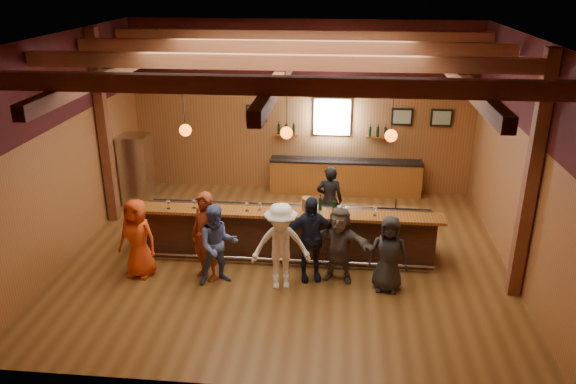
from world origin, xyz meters
name	(u,v)px	position (x,y,z in m)	size (l,w,h in m)	color
room	(287,106)	(0.00, 0.06, 3.21)	(9.04, 9.00, 4.52)	brown
bar_counter	(288,231)	(0.02, 0.15, 0.52)	(6.30, 1.07, 1.11)	black
back_bar_cabinet	(345,177)	(1.20, 3.72, 0.48)	(4.00, 0.52, 0.95)	brown
window	(332,117)	(0.80, 3.95, 2.05)	(0.95, 0.09, 0.95)	silver
framed_pictures	(366,116)	(1.67, 3.94, 2.10)	(5.35, 0.05, 0.45)	black
wine_shelves	(332,134)	(0.80, 3.88, 1.62)	(3.00, 0.18, 0.30)	brown
pendant_lights	(286,133)	(0.00, 0.00, 2.71)	(4.24, 0.24, 1.37)	black
stainless_fridge	(137,169)	(-4.10, 2.60, 0.90)	(0.70, 0.70, 1.80)	silver
customer_orange	(138,238)	(-2.80, -1.02, 0.80)	(0.78, 0.51, 1.60)	#D04213
customer_redvest	(205,237)	(-1.46, -1.00, 0.89)	(0.65, 0.43, 1.78)	maroon
customer_denim	(218,245)	(-1.19, -1.15, 0.80)	(0.78, 0.61, 1.60)	#485B90
customer_white	(281,246)	(0.02, -1.20, 0.86)	(1.11, 0.64, 1.71)	white
customer_navy	(310,239)	(0.54, -0.84, 0.86)	(1.01, 0.42, 1.72)	black
customer_brown	(339,244)	(1.09, -0.82, 0.76)	(1.42, 0.45, 1.53)	#534842
customer_dark	(389,254)	(2.01, -1.09, 0.75)	(0.73, 0.48, 1.50)	#232426
bartender	(330,200)	(0.85, 1.23, 0.81)	(0.59, 0.39, 1.62)	black
ice_bucket	(308,204)	(0.44, -0.05, 1.24)	(0.24, 0.24, 0.26)	brown
bottle_a	(320,204)	(0.69, -0.02, 1.24)	(0.07, 0.07, 0.34)	black
bottle_b	(334,206)	(0.97, -0.09, 1.24)	(0.07, 0.07, 0.32)	black
glass_a	(168,202)	(-2.39, -0.25, 1.25)	(0.09, 0.09, 0.19)	silver
glass_b	(194,202)	(-1.87, -0.17, 1.24)	(0.08, 0.08, 0.19)	silver
glass_c	(207,202)	(-1.62, -0.12, 1.23)	(0.07, 0.07, 0.17)	silver
glass_d	(247,205)	(-0.79, -0.21, 1.24)	(0.08, 0.08, 0.19)	silver
glass_e	(260,205)	(-0.53, -0.15, 1.23)	(0.08, 0.08, 0.17)	silver
glass_f	(315,208)	(0.60, -0.26, 1.25)	(0.09, 0.09, 0.19)	silver
glass_g	(343,207)	(1.15, -0.08, 1.23)	(0.07, 0.07, 0.17)	silver
glass_h	(375,209)	(1.77, -0.19, 1.25)	(0.09, 0.09, 0.20)	silver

